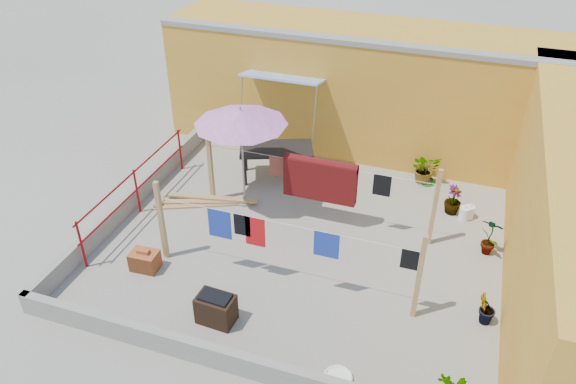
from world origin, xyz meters
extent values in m
plane|color=#9E998E|center=(0.00, 0.00, 0.00)|extent=(80.00, 80.00, 0.00)
cube|color=#C08D2A|center=(0.50, 4.70, 1.60)|extent=(11.00, 2.40, 3.20)
cube|color=gray|center=(0.50, 3.65, 3.15)|extent=(11.00, 0.35, 0.12)
cube|color=#2D51B2|center=(-1.60, 3.15, 2.25)|extent=(2.00, 0.79, 0.22)
cylinder|color=gray|center=(-2.55, 2.78, 1.60)|extent=(0.03, 0.30, 1.28)
cylinder|color=gray|center=(-0.65, 2.78, 1.60)|extent=(0.03, 0.30, 1.28)
cube|color=gray|center=(0.00, -3.58, 0.22)|extent=(8.30, 0.16, 0.44)
cube|color=gray|center=(-4.08, 0.00, 0.22)|extent=(0.16, 7.30, 0.44)
cylinder|color=maroon|center=(-3.85, -2.20, 0.55)|extent=(0.05, 0.05, 1.10)
cylinder|color=maroon|center=(-3.85, -0.20, 0.55)|extent=(0.05, 0.05, 1.10)
cylinder|color=maroon|center=(-3.85, 1.80, 0.55)|extent=(0.05, 0.05, 1.10)
cylinder|color=maroon|center=(-3.85, -0.20, 1.05)|extent=(0.04, 4.20, 0.04)
cylinder|color=maroon|center=(-3.85, -0.20, 0.60)|extent=(0.04, 4.20, 0.04)
cube|color=tan|center=(-2.50, -1.40, 0.90)|extent=(0.09, 0.09, 1.80)
cube|color=tan|center=(2.50, -1.40, 0.90)|extent=(0.09, 0.09, 1.80)
cube|color=tan|center=(2.50, 0.80, 0.90)|extent=(0.09, 0.09, 1.80)
cube|color=tan|center=(-2.50, 0.80, 0.90)|extent=(0.09, 0.09, 1.80)
cylinder|color=silver|center=(0.00, -1.40, 1.45)|extent=(5.00, 0.01, 0.01)
cylinder|color=silver|center=(0.00, 0.80, 1.45)|extent=(5.00, 0.01, 0.01)
cube|color=#4E0D0E|center=(0.08, 0.80, 1.05)|extent=(1.59, 0.22, 0.90)
cube|color=black|center=(1.40, 0.80, 1.21)|extent=(0.37, 0.02, 0.49)
cube|color=brown|center=(-0.88, 0.80, 1.21)|extent=(0.37, 0.02, 0.48)
cube|color=#1C3499|center=(-1.23, -1.40, 1.14)|extent=(0.46, 0.02, 0.63)
cube|color=black|center=(-0.77, -1.40, 1.22)|extent=(0.33, 0.02, 0.46)
cube|color=red|center=(-0.51, -1.40, 1.13)|extent=(0.38, 0.02, 0.64)
cube|color=#1C3499|center=(0.84, -1.40, 1.18)|extent=(0.46, 0.02, 0.54)
cube|color=black|center=(2.30, -1.40, 1.25)|extent=(0.30, 0.02, 0.41)
cylinder|color=gray|center=(-1.74, 0.91, 0.03)|extent=(0.36, 0.36, 0.06)
cylinder|color=gray|center=(-1.74, 0.91, 1.16)|extent=(0.04, 0.04, 2.32)
cone|color=#D874BC|center=(-1.74, 0.91, 2.20)|extent=(2.04, 2.04, 0.32)
cylinder|color=gray|center=(-1.74, 0.91, 2.39)|extent=(0.04, 0.04, 0.10)
cube|color=black|center=(-1.43, 2.23, 0.79)|extent=(1.96, 1.46, 0.07)
cube|color=black|center=(-2.02, 1.62, 0.39)|extent=(0.07, 0.07, 0.77)
cube|color=black|center=(-2.28, 2.28, 0.39)|extent=(0.07, 0.07, 0.77)
cube|color=black|center=(-0.59, 2.18, 0.39)|extent=(0.07, 0.07, 0.77)
cube|color=black|center=(-0.85, 2.84, 0.39)|extent=(0.07, 0.07, 0.77)
cube|color=#AA5327|center=(-2.71, -1.86, 0.19)|extent=(0.55, 0.42, 0.39)
cube|color=#AE4D28|center=(-2.71, -1.86, 0.43)|extent=(0.25, 0.13, 0.08)
cube|color=tan|center=(-2.65, 0.44, 0.02)|extent=(2.04, 1.03, 0.04)
cube|color=tan|center=(-2.57, 0.56, 0.07)|extent=(2.09, 0.86, 0.04)
cube|color=tan|center=(-2.49, 0.68, 0.12)|extent=(2.15, 0.57, 0.04)
cube|color=black|center=(-0.78, -2.67, 0.27)|extent=(0.68, 0.47, 0.55)
cube|color=black|center=(-0.78, -2.67, 0.57)|extent=(0.56, 0.36, 0.04)
cylinder|color=white|center=(1.59, -3.20, 0.03)|extent=(0.45, 0.45, 0.06)
torus|color=white|center=(1.59, -3.20, 0.06)|extent=(0.47, 0.47, 0.05)
cylinder|color=white|center=(3.12, 1.89, 0.16)|extent=(0.23, 0.23, 0.32)
cylinder|color=white|center=(3.12, 1.89, 0.34)|extent=(0.06, 0.06, 0.05)
cylinder|color=white|center=(3.22, 2.00, 0.15)|extent=(0.22, 0.22, 0.30)
cylinder|color=white|center=(3.22, 2.00, 0.32)|extent=(0.06, 0.06, 0.05)
torus|color=#1A771D|center=(2.13, 3.20, 0.02)|extent=(0.47, 0.47, 0.03)
torus|color=#1A771D|center=(2.13, 3.20, 0.05)|extent=(0.40, 0.40, 0.03)
imported|color=#175119|center=(2.05, 3.20, 0.38)|extent=(0.88, 0.85, 0.75)
imported|color=#175119|center=(2.84, 2.08, 0.34)|extent=(0.50, 0.50, 0.68)
imported|color=#175119|center=(3.67, 0.85, 0.45)|extent=(0.55, 0.46, 0.89)
imported|color=#175119|center=(3.70, -1.18, 0.32)|extent=(0.46, 0.46, 0.65)
camera|label=1|loc=(2.74, -8.94, 7.42)|focal=35.00mm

